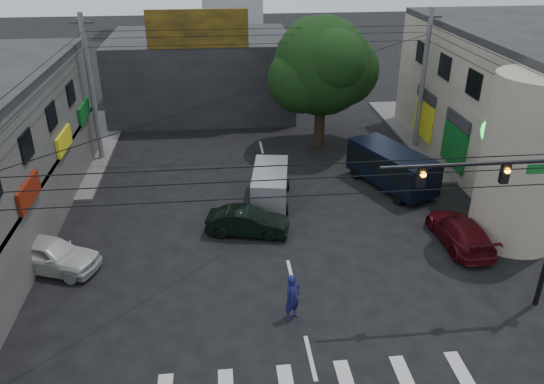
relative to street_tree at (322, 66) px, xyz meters
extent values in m
plane|color=black|center=(-4.00, -17.00, -5.47)|extent=(160.00, 160.00, 0.00)
cube|color=#514F4C|center=(14.00, 1.00, -5.40)|extent=(16.00, 16.00, 0.15)
cylinder|color=gray|center=(7.00, -13.00, -1.47)|extent=(4.00, 4.00, 8.00)
cube|color=#232326|center=(-8.00, 9.00, -2.47)|extent=(14.00, 10.00, 6.00)
cube|color=olive|center=(-8.00, 4.10, 1.83)|extent=(7.00, 0.30, 2.60)
cylinder|color=black|center=(0.00, 0.00, -3.27)|extent=(0.70, 0.70, 4.40)
sphere|color=black|center=(0.00, 0.00, 0.03)|extent=(6.40, 6.40, 6.40)
cylinder|color=black|center=(2.00, -18.00, 0.83)|extent=(7.00, 0.14, 0.14)
cube|color=black|center=(3.00, -18.00, 0.43)|extent=(0.28, 0.22, 0.75)
cube|color=black|center=(0.00, -18.00, 0.43)|extent=(0.28, 0.22, 0.75)
sphere|color=orange|center=(3.00, -18.14, 0.58)|extent=(0.20, 0.20, 0.20)
sphere|color=orange|center=(0.00, -18.14, 0.58)|extent=(0.20, 0.20, 0.20)
cylinder|color=#59595B|center=(-14.50, -1.00, -0.87)|extent=(0.32, 0.32, 9.20)
cylinder|color=#59595B|center=(6.50, -1.00, -0.87)|extent=(0.32, 0.32, 9.20)
imported|color=black|center=(-5.65, -11.34, -4.81)|extent=(3.09, 4.61, 1.32)
imported|color=silver|center=(-14.50, -13.44, -4.71)|extent=(4.67, 5.65, 1.53)
imported|color=#4E0B12|center=(4.30, -13.32, -4.80)|extent=(2.08, 4.72, 1.35)
imported|color=#16174D|center=(-4.34, -17.81, -4.50)|extent=(1.14, 1.12, 1.94)
camera|label=1|loc=(-6.81, -33.83, 8.09)|focal=35.00mm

